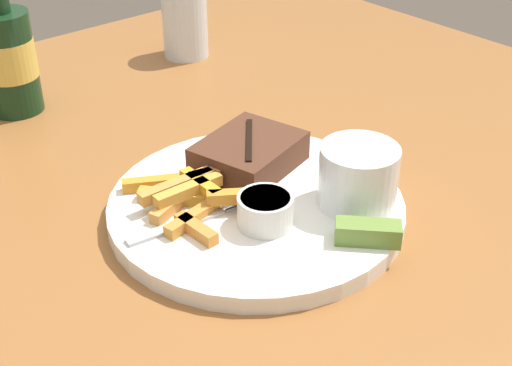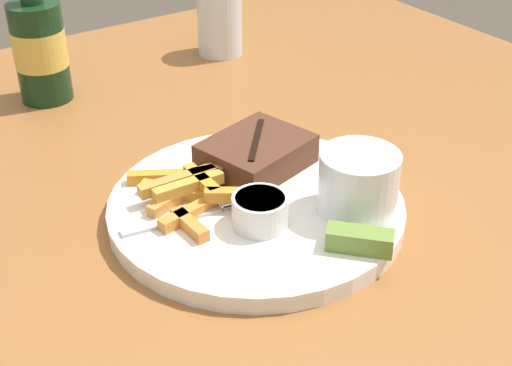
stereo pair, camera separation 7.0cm
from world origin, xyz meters
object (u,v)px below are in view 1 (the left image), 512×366
Objects in this scene: steak_portion at (249,154)px; drinking_glass at (185,24)px; pickle_spear at (368,233)px; coleslaw_cup at (358,173)px; fork_utensil at (187,223)px; dipping_sauce_cup at (265,209)px; dinner_plate at (256,208)px; beer_bottle at (8,56)px.

drinking_glass reaches higher than steak_portion.
coleslaw_cup is at bearing 51.43° from pickle_spear.
coleslaw_cup reaches higher than fork_utensil.
coleslaw_cup is 0.10m from dipping_sauce_cup.
steak_portion reaches higher than dipping_sauce_cup.
fork_utensil is at bearing 129.81° from pickle_spear.
pickle_spear is 0.54m from drinking_glass.
dinner_plate is 0.07m from steak_portion.
coleslaw_cup is at bearing -19.57° from fork_utensil.
fork_utensil is at bearing -90.16° from beer_bottle.
dinner_plate is 5.04× the size of pickle_spear.
dipping_sauce_cup is 0.54× the size of drinking_glass.
coleslaw_cup is (0.03, -0.12, 0.02)m from steak_portion.
steak_portion is 0.12m from fork_utensil.
beer_bottle is 0.28m from drinking_glass.
beer_bottle is (-0.15, 0.45, 0.02)m from coleslaw_cup.
beer_bottle is at bearing 101.16° from dinner_plate.
dinner_plate is at bearing -117.02° from drinking_glass.
steak_portion is at bearing 105.98° from coleslaw_cup.
coleslaw_cup is 0.07m from pickle_spear.
steak_portion is at bearing 57.65° from dipping_sauce_cup.
fork_utensil is at bearing -126.04° from drinking_glass.
steak_portion is 1.28× the size of drinking_glass.
drinking_glass reaches higher than fork_utensil.
drinking_glass is (0.20, 0.39, 0.04)m from dinner_plate.
drinking_glass reaches higher than dinner_plate.
steak_portion is 0.38m from drinking_glass.
dinner_plate is 0.40m from beer_bottle.
beer_bottle is (-0.11, 0.33, 0.04)m from steak_portion.
dipping_sauce_cup is at bearing 122.67° from pickle_spear.
dipping_sauce_cup is 0.40× the size of fork_utensil.
coleslaw_cup is at bearing -18.68° from dipping_sauce_cup.
dipping_sauce_cup is (-0.02, -0.04, 0.03)m from dinner_plate.
drinking_glass reaches higher than coleslaw_cup.
dipping_sauce_cup is 0.91× the size of pickle_spear.
dipping_sauce_cup is (-0.09, 0.03, -0.02)m from coleslaw_cup.
fork_utensil is at bearing -159.69° from steak_portion.
fork_utensil is 1.38× the size of drinking_glass.
dinner_plate is 0.05m from dipping_sauce_cup.
pickle_spear is at bearing -41.50° from fork_utensil.
drinking_glass is at bearing 1.72° from beer_bottle.
coleslaw_cup is 1.32× the size of pickle_spear.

